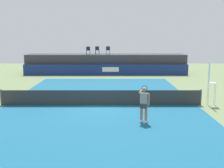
{
  "coord_description": "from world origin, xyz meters",
  "views": [
    {
      "loc": [
        0.69,
        -17.07,
        4.26
      ],
      "look_at": [
        0.68,
        2.0,
        1.0
      ],
      "focal_mm": 45.19,
      "sensor_mm": 36.0,
      "label": 1
    }
  ],
  "objects": [
    {
      "name": "net_post_near",
      "position": [
        -6.2,
        0.0,
        0.5
      ],
      "size": [
        0.1,
        0.1,
        1.0
      ],
      "primitive_type": "cylinder",
      "color": "#4C4C51",
      "rests_on": "ground"
    },
    {
      "name": "ground_plane",
      "position": [
        0.0,
        3.0,
        0.0
      ],
      "size": [
        48.0,
        48.0,
        0.0
      ],
      "primitive_type": "plane",
      "color": "#6B7F51"
    },
    {
      "name": "umpire_chair",
      "position": [
        6.74,
        0.02,
        1.59
      ],
      "size": [
        0.51,
        0.51,
        2.76
      ],
      "color": "white",
      "rests_on": "ground"
    },
    {
      "name": "spectator_platform",
      "position": [
        0.0,
        15.3,
        1.1
      ],
      "size": [
        18.0,
        2.8,
        2.2
      ],
      "primitive_type": "cube",
      "color": "#38383D",
      "rests_on": "ground"
    },
    {
      "name": "court_inner",
      "position": [
        0.0,
        0.0,
        0.0
      ],
      "size": [
        12.0,
        22.0,
        0.0
      ],
      "primitive_type": "cube",
      "color": "#16597A",
      "rests_on": "ground"
    },
    {
      "name": "tennis_net",
      "position": [
        0.0,
        0.0,
        0.47
      ],
      "size": [
        12.4,
        0.02,
        0.95
      ],
      "primitive_type": "cube",
      "color": "#2D2D2D",
      "rests_on": "ground"
    },
    {
      "name": "spectator_chair_center",
      "position": [
        0.23,
        15.39,
        2.69
      ],
      "size": [
        0.46,
        0.46,
        0.89
      ],
      "color": "#1E232D",
      "rests_on": "spectator_platform"
    },
    {
      "name": "spectator_chair_far_left",
      "position": [
        -2.0,
        14.93,
        2.69
      ],
      "size": [
        0.46,
        0.46,
        0.89
      ],
      "color": "#1E232D",
      "rests_on": "spectator_platform"
    },
    {
      "name": "spectator_chair_left",
      "position": [
        -1.0,
        15.41,
        2.69
      ],
      "size": [
        0.46,
        0.46,
        0.89
      ],
      "color": "#1E232D",
      "rests_on": "spectator_platform"
    },
    {
      "name": "net_post_far",
      "position": [
        6.2,
        0.0,
        0.5
      ],
      "size": [
        0.1,
        0.1,
        1.0
      ],
      "primitive_type": "cylinder",
      "color": "#4C4C51",
      "rests_on": "ground"
    },
    {
      "name": "tennis_player",
      "position": [
        2.28,
        -3.44,
        0.96
      ],
      "size": [
        0.56,
        1.25,
        1.77
      ],
      "color": "white",
      "rests_on": "court_inner"
    },
    {
      "name": "sponsor_wall",
      "position": [
        0.0,
        13.5,
        0.6
      ],
      "size": [
        18.0,
        0.22,
        1.2
      ],
      "color": "navy",
      "rests_on": "ground"
    },
    {
      "name": "tennis_ball",
      "position": [
        -3.97,
        0.79,
        0.04
      ],
      "size": [
        0.07,
        0.07,
        0.07
      ],
      "primitive_type": "sphere",
      "color": "#D8EA33",
      "rests_on": "court_inner"
    }
  ]
}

